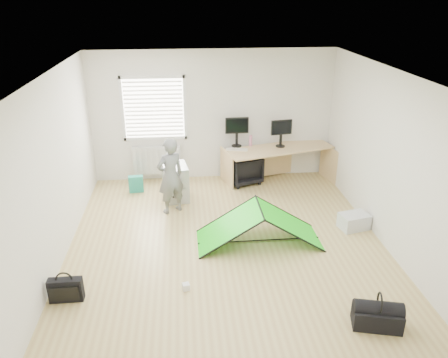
{
  "coord_description": "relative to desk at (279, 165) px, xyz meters",
  "views": [
    {
      "loc": [
        -0.62,
        -6.02,
        3.77
      ],
      "look_at": [
        0.0,
        0.4,
        0.95
      ],
      "focal_mm": 35.0,
      "sensor_mm": 36.0,
      "label": 1
    }
  ],
  "objects": [
    {
      "name": "person",
      "position": [
        -2.22,
        -1.15,
        0.33
      ],
      "size": [
        0.61,
        0.55,
        1.41
      ],
      "primitive_type": "imported",
      "rotation": [
        0.0,
        0.0,
        3.66
      ],
      "color": "slate",
      "rests_on": "ground"
    },
    {
      "name": "storage_crate",
      "position": [
        0.87,
        -2.06,
        -0.25
      ],
      "size": [
        0.53,
        0.43,
        0.26
      ],
      "primitive_type": "cube",
      "rotation": [
        0.0,
        0.0,
        0.23
      ],
      "color": "silver",
      "rests_on": "ground"
    },
    {
      "name": "window",
      "position": [
        -2.54,
        0.39,
        1.17
      ],
      "size": [
        1.2,
        0.06,
        1.2
      ],
      "primitive_type": "cube",
      "color": "silver",
      "rests_on": "back_wall"
    },
    {
      "name": "keyboard",
      "position": [
        -0.89,
        -0.03,
        0.39
      ],
      "size": [
        0.46,
        0.23,
        0.02
      ],
      "primitive_type": "cube",
      "rotation": [
        0.0,
        0.0,
        -0.2
      ],
      "color": "beige",
      "rests_on": "desk"
    },
    {
      "name": "office_chair",
      "position": [
        -0.75,
        0.04,
        -0.07
      ],
      "size": [
        0.83,
        0.84,
        0.61
      ],
      "primitive_type": "imported",
      "rotation": [
        0.0,
        0.0,
        3.48
      ],
      "color": "black",
      "rests_on": "ground"
    },
    {
      "name": "radiator",
      "position": [
        -2.54,
        0.35,
        0.07
      ],
      "size": [
        1.0,
        0.12,
        0.6
      ],
      "primitive_type": "cube",
      "color": "silver",
      "rests_on": "back_wall"
    },
    {
      "name": "back_wall",
      "position": [
        -1.34,
        0.43,
        0.97
      ],
      "size": [
        5.0,
        0.02,
        2.7
      ],
      "primitive_type": "cube",
      "color": "silver",
      "rests_on": "ground"
    },
    {
      "name": "ground",
      "position": [
        -1.34,
        -2.32,
        -0.38
      ],
      "size": [
        5.5,
        5.5,
        0.0
      ],
      "primitive_type": "plane",
      "color": "tan",
      "rests_on": "ground"
    },
    {
      "name": "monitor_right",
      "position": [
        0.03,
        0.09,
        0.59
      ],
      "size": [
        0.45,
        0.16,
        0.42
      ],
      "primitive_type": "cube",
      "rotation": [
        0.0,
        0.0,
        0.15
      ],
      "color": "black",
      "rests_on": "desk"
    },
    {
      "name": "tote_bag",
      "position": [
        -2.95,
        -0.22,
        -0.21
      ],
      "size": [
        0.29,
        0.14,
        0.34
      ],
      "primitive_type": "cube",
      "rotation": [
        0.0,
        0.0,
        0.07
      ],
      "color": "#1F8F7A",
      "rests_on": "ground"
    },
    {
      "name": "kite",
      "position": [
        -0.81,
        -2.33,
        -0.07
      ],
      "size": [
        1.99,
        0.87,
        0.62
      ],
      "primitive_type": null,
      "rotation": [
        0.0,
        0.0,
        0.0
      ],
      "color": "#1AE115",
      "rests_on": "ground"
    },
    {
      "name": "thermos",
      "position": [
        -0.58,
        0.19,
        0.49
      ],
      "size": [
        0.08,
        0.08,
        0.23
      ],
      "primitive_type": "cylinder",
      "rotation": [
        0.0,
        0.0,
        -0.19
      ],
      "color": "#D17598",
      "rests_on": "desk"
    },
    {
      "name": "filing_cabinet",
      "position": [
        -2.15,
        -0.6,
        -0.03
      ],
      "size": [
        0.53,
        0.65,
        0.69
      ],
      "primitive_type": "cube",
      "rotation": [
        0.0,
        0.0,
        0.15
      ],
      "color": "#A7ABAD",
      "rests_on": "ground"
    },
    {
      "name": "white_box",
      "position": [
        -2.01,
        -3.46,
        -0.33
      ],
      "size": [
        0.11,
        0.11,
        0.09
      ],
      "primitive_type": "cube",
      "rotation": [
        0.0,
        0.0,
        0.24
      ],
      "color": "silver",
      "rests_on": "ground"
    },
    {
      "name": "monitor_left",
      "position": [
        -0.87,
        0.19,
        0.61
      ],
      "size": [
        0.48,
        0.12,
        0.46
      ],
      "primitive_type": "cube",
      "rotation": [
        0.0,
        0.0,
        0.03
      ],
      "color": "black",
      "rests_on": "desk"
    },
    {
      "name": "duffel_bag",
      "position": [
        0.28,
        -4.39,
        -0.25
      ],
      "size": [
        0.63,
        0.43,
        0.25
      ],
      "primitive_type": "cube",
      "rotation": [
        0.0,
        0.0,
        -0.25
      ],
      "color": "black",
      "rests_on": "ground"
    },
    {
      "name": "laptop_bag",
      "position": [
        -3.57,
        -3.53,
        -0.21
      ],
      "size": [
        0.44,
        0.13,
        0.33
      ],
      "primitive_type": "cube",
      "rotation": [
        0.0,
        0.0,
        0.0
      ],
      "color": "black",
      "rests_on": "ground"
    },
    {
      "name": "desk",
      "position": [
        0.0,
        0.0,
        0.0
      ],
      "size": [
        2.33,
        1.27,
        0.76
      ],
      "primitive_type": "cube",
      "rotation": [
        0.0,
        0.0,
        0.27
      ],
      "color": "tan",
      "rests_on": "ground"
    }
  ]
}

